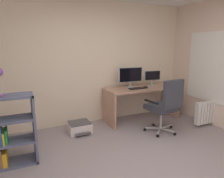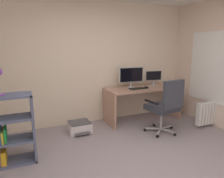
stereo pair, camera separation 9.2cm
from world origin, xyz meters
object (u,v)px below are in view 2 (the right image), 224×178
Objects in this scene: desk at (143,96)px; computer_mouse at (146,87)px; radiator at (211,113)px; monitor_secondary at (153,77)px; bookshelf at (2,133)px; keyboard at (137,89)px; printer at (80,127)px; office_chair at (166,104)px; monitor_main at (131,75)px.

computer_mouse is at bearing -80.04° from desk.
desk is 2.35× the size of radiator.
monitor_secondary is 0.43m from computer_mouse.
desk is 0.53m from monitor_secondary.
bookshelf reaches higher than radiator.
bookshelf reaches higher than keyboard.
printer is 2.72m from radiator.
desk is at bearing 88.14° from office_chair.
desk is at bearing 140.43° from radiator.
monitor_main is 1.83m from radiator.
monitor_secondary is 0.62m from keyboard.
keyboard is at bearing -168.85° from computer_mouse.
monitor_main is at bearing 100.06° from keyboard.
printer is at bearing 152.89° from office_chair.
office_chair is (-0.05, -0.74, -0.18)m from computer_mouse.
bookshelf is at bearing 178.71° from office_chair.
office_chair reaches higher than desk.
computer_mouse is at bearing 13.70° from bookshelf.
office_chair reaches higher than keyboard.
monitor_main reaches higher than office_chair.
desk is at bearing -24.65° from monitor_main.
office_chair is 1.49× the size of radiator.
office_chair reaches higher than bookshelf.
computer_mouse is (0.26, -0.21, -0.25)m from monitor_main.
printer is at bearing 162.62° from radiator.
bookshelf is at bearing -160.51° from monitor_main.
printer is at bearing -176.35° from desk.
office_chair reaches higher than radiator.
radiator is (1.30, -0.80, -0.47)m from keyboard.
monitor_secondary is at bearing 68.94° from office_chair.
radiator is (1.08, -0.80, -0.48)m from computer_mouse.
monitor_secondary is at bearing 16.04° from bookshelf.
radiator is at bearing -17.38° from printer.
monitor_secondary reaches higher than radiator.
monitor_secondary reaches higher than bookshelf.
bookshelf is 2.19× the size of printer.
office_chair is 2.33× the size of printer.
monitor_main is at bearing 9.40° from printer.
desk is 2.88m from bookshelf.
monitor_main is (-0.24, 0.11, 0.46)m from desk.
keyboard is 2.66m from bookshelf.
office_chair reaches higher than printer.
monitor_secondary is 0.57× the size of radiator.
office_chair is at bearing -75.01° from keyboard.
bookshelf is at bearing -163.90° from keyboard.
computer_mouse is at bearing 0.91° from keyboard.
printer is (-1.28, 0.01, -0.66)m from keyboard.
office_chair reaches higher than computer_mouse.
office_chair is at bearing -82.06° from computer_mouse.
monitor_secondary is 0.89× the size of printer.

